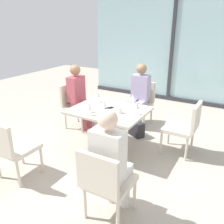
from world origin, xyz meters
TOP-DOWN VIEW (x-y plane):
  - ground_plane at (0.00, 0.00)m, footprint 12.00×12.00m
  - window_wall_backdrop at (0.00, 3.20)m, footprint 4.51×0.10m
  - dining_table_main at (0.00, 0.00)m, footprint 1.15×0.92m
  - chair_near_window at (0.00, 1.29)m, footprint 0.46×0.51m
  - chair_far_left at (-1.08, 0.51)m, footprint 0.51×0.46m
  - chair_front_right at (0.72, -1.29)m, footprint 0.46×0.50m
  - chair_far_right at (1.08, 0.51)m, footprint 0.51×0.46m
  - chair_front_left at (-0.72, -1.29)m, footprint 0.46×0.50m
  - person_near_window at (-0.00, 1.18)m, footprint 0.34×0.39m
  - person_far_left at (-0.97, 0.51)m, footprint 0.39×0.34m
  - person_front_right at (0.72, -1.18)m, footprint 0.34×0.39m
  - wine_glass_0 at (0.47, 0.01)m, footprint 0.07×0.07m
  - wine_glass_1 at (-0.20, -0.26)m, footprint 0.07×0.07m
  - wine_glass_2 at (-0.35, 0.22)m, footprint 0.07×0.07m
  - wine_glass_3 at (-0.12, -0.35)m, footprint 0.07×0.07m
  - wine_glass_4 at (0.00, -0.14)m, footprint 0.07×0.07m
  - wine_glass_5 at (0.30, 0.27)m, footprint 0.07×0.07m
  - wine_glass_6 at (0.23, 0.37)m, footprint 0.07×0.07m
  - coffee_cup at (0.23, -0.06)m, footprint 0.08×0.08m
  - cell_phone_on_table at (-0.02, 0.05)m, footprint 0.12×0.16m
  - handbag_0 at (0.17, 0.72)m, footprint 0.34×0.28m

SIDE VIEW (x-z plane):
  - ground_plane at x=0.00m, z-range 0.00..0.00m
  - handbag_0 at x=0.17m, z-range 0.00..0.28m
  - chair_near_window at x=0.00m, z-range 0.06..0.93m
  - chair_far_left at x=-1.08m, z-range 0.06..0.93m
  - chair_front_right at x=0.72m, z-range 0.06..0.93m
  - chair_far_right at x=1.08m, z-range 0.06..0.93m
  - chair_front_left at x=-0.72m, z-range 0.06..0.93m
  - dining_table_main at x=0.00m, z-range 0.17..0.90m
  - person_near_window at x=0.00m, z-range 0.07..1.33m
  - person_far_left at x=-0.97m, z-range 0.07..1.33m
  - person_front_right at x=0.72m, z-range 0.07..1.33m
  - cell_phone_on_table at x=-0.02m, z-range 0.73..0.74m
  - coffee_cup at x=0.23m, z-range 0.73..0.82m
  - wine_glass_0 at x=0.47m, z-range 0.77..0.95m
  - wine_glass_1 at x=-0.20m, z-range 0.77..0.95m
  - wine_glass_2 at x=-0.35m, z-range 0.77..0.95m
  - wine_glass_3 at x=-0.12m, z-range 0.77..0.95m
  - wine_glass_4 at x=0.00m, z-range 0.77..0.95m
  - wine_glass_5 at x=0.30m, z-range 0.77..0.95m
  - wine_glass_6 at x=0.23m, z-range 0.77..0.95m
  - window_wall_backdrop at x=0.00m, z-range -0.14..2.56m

